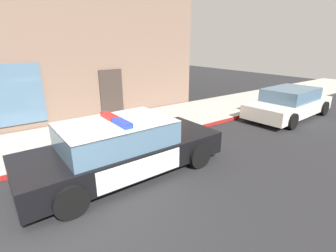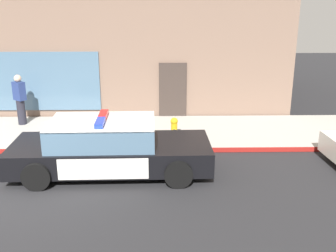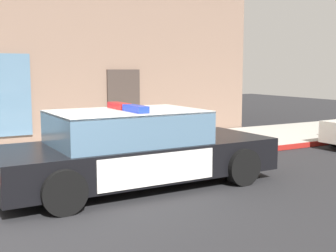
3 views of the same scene
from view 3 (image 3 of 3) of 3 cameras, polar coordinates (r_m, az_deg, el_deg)
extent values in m
plane|color=#262628|center=(6.55, -19.12, -11.72)|extent=(48.00, 48.00, 0.00)
cube|color=#382D28|center=(12.76, -5.79, 2.62)|extent=(1.00, 0.08, 2.10)
cube|color=black|center=(7.98, -3.97, -4.20)|extent=(5.06, 2.01, 0.60)
cube|color=silver|center=(8.76, 5.50, -2.08)|extent=(1.74, 1.91, 0.05)
cube|color=silver|center=(7.36, -16.38, -4.15)|extent=(1.44, 1.90, 0.05)
cube|color=silver|center=(8.80, -7.34, -3.15)|extent=(2.11, 0.07, 0.51)
cube|color=silver|center=(7.09, -1.24, -5.65)|extent=(2.11, 0.07, 0.51)
cube|color=yellow|center=(8.82, -7.38, -3.13)|extent=(0.22, 0.02, 0.26)
cube|color=slate|center=(7.80, -5.33, -0.23)|extent=(2.64, 1.77, 0.60)
cube|color=silver|center=(7.77, -5.36, 1.89)|extent=(2.64, 1.77, 0.04)
cube|color=red|center=(8.07, -6.39, 2.65)|extent=(0.21, 0.65, 0.11)
cube|color=blue|center=(7.45, -4.25, 2.29)|extent=(0.21, 0.65, 0.11)
cylinder|color=black|center=(9.62, 2.41, -3.16)|extent=(0.68, 0.23, 0.68)
cylinder|color=black|center=(8.11, 9.71, -5.26)|extent=(0.68, 0.23, 0.68)
cylinder|color=black|center=(8.36, -17.20, -5.10)|extent=(0.68, 0.23, 0.68)
cylinder|color=black|center=(6.56, -13.41, -8.37)|extent=(0.68, 0.23, 0.68)
cylinder|color=gold|center=(10.46, -0.11, -3.09)|extent=(0.28, 0.28, 0.10)
cylinder|color=gold|center=(10.41, -0.12, -1.60)|extent=(0.19, 0.19, 0.45)
sphere|color=gold|center=(10.37, -0.12, -0.01)|extent=(0.22, 0.22, 0.22)
cylinder|color=#333338|center=(10.36, -0.12, 0.41)|extent=(0.06, 0.06, 0.05)
cylinder|color=#333338|center=(10.28, 0.27, -1.59)|extent=(0.09, 0.10, 0.09)
cylinder|color=#333338|center=(10.53, -0.50, -1.37)|extent=(0.09, 0.10, 0.09)
cylinder|color=#333338|center=(10.49, 0.60, -1.63)|extent=(0.10, 0.12, 0.12)
camera|label=1|loc=(2.27, -5.67, 35.54)|focal=26.54mm
camera|label=2|loc=(5.64, 92.72, 22.99)|focal=42.92mm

